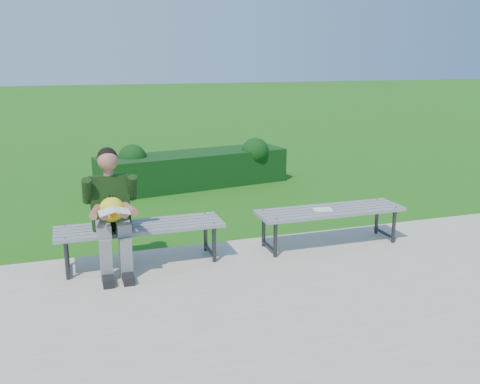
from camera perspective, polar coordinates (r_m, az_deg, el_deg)
ground at (r=6.64m, az=-2.85°, el=-5.56°), size 80.00×80.00×0.00m
walkway at (r=5.09m, az=2.48°, el=-11.81°), size 30.00×3.50×0.02m
hedge at (r=9.51m, az=-4.91°, el=2.59°), size 3.46×1.40×0.82m
bench_left at (r=5.93m, az=-10.59°, el=-3.99°), size 1.80×0.50×0.46m
bench_right at (r=6.53m, az=9.57°, el=-2.25°), size 1.80×0.50×0.46m
seated_boy at (r=5.72m, az=-13.57°, el=-1.69°), size 0.56×0.76×1.31m
paper_sheet at (r=6.46m, az=8.81°, el=-1.85°), size 0.25×0.21×0.01m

